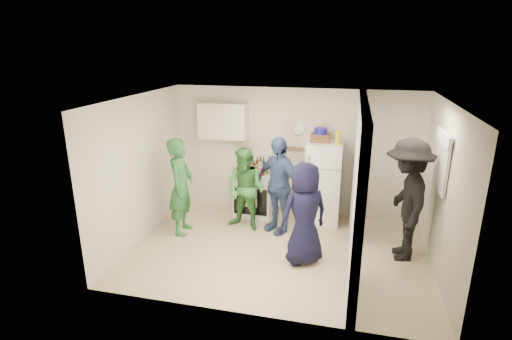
# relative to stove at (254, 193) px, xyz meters

# --- Properties ---
(floor) EXTENTS (4.80, 4.80, 0.00)m
(floor) POSITION_rel_stove_xyz_m (0.74, -1.37, -0.45)
(floor) COLOR #C4B68A
(floor) RESTS_ON ground
(wall_back) EXTENTS (4.80, 0.00, 4.80)m
(wall_back) POSITION_rel_stove_xyz_m (0.74, 0.33, 0.80)
(wall_back) COLOR silver
(wall_back) RESTS_ON floor
(wall_front) EXTENTS (4.80, 0.00, 4.80)m
(wall_front) POSITION_rel_stove_xyz_m (0.74, -3.07, 0.80)
(wall_front) COLOR silver
(wall_front) RESTS_ON floor
(wall_left) EXTENTS (0.00, 3.40, 3.40)m
(wall_left) POSITION_rel_stove_xyz_m (-1.66, -1.37, 0.80)
(wall_left) COLOR silver
(wall_left) RESTS_ON floor
(wall_right) EXTENTS (0.00, 3.40, 3.40)m
(wall_right) POSITION_rel_stove_xyz_m (3.14, -1.37, 0.80)
(wall_right) COLOR silver
(wall_right) RESTS_ON floor
(ceiling) EXTENTS (4.80, 4.80, 0.00)m
(ceiling) POSITION_rel_stove_xyz_m (0.74, -1.37, 2.05)
(ceiling) COLOR white
(ceiling) RESTS_ON wall_back
(partition_pier_back) EXTENTS (0.12, 1.20, 2.50)m
(partition_pier_back) POSITION_rel_stove_xyz_m (1.94, -0.27, 0.80)
(partition_pier_back) COLOR silver
(partition_pier_back) RESTS_ON floor
(partition_pier_front) EXTENTS (0.12, 1.20, 2.50)m
(partition_pier_front) POSITION_rel_stove_xyz_m (1.94, -2.47, 0.80)
(partition_pier_front) COLOR silver
(partition_pier_front) RESTS_ON floor
(partition_header) EXTENTS (0.12, 1.00, 0.40)m
(partition_header) POSITION_rel_stove_xyz_m (1.94, -1.37, 1.85)
(partition_header) COLOR silver
(partition_header) RESTS_ON partition_pier_back
(stove) EXTENTS (0.76, 0.63, 0.90)m
(stove) POSITION_rel_stove_xyz_m (0.00, 0.00, 0.00)
(stove) COLOR white
(stove) RESTS_ON floor
(upper_cabinet) EXTENTS (0.95, 0.34, 0.70)m
(upper_cabinet) POSITION_rel_stove_xyz_m (-0.66, 0.15, 1.40)
(upper_cabinet) COLOR silver
(upper_cabinet) RESTS_ON wall_back
(fridge) EXTENTS (0.64, 0.63, 1.56)m
(fridge) POSITION_rel_stove_xyz_m (1.35, -0.03, 0.33)
(fridge) COLOR white
(fridge) RESTS_ON floor
(wicker_basket) EXTENTS (0.35, 0.25, 0.15)m
(wicker_basket) POSITION_rel_stove_xyz_m (1.25, 0.02, 1.19)
(wicker_basket) COLOR brown
(wicker_basket) RESTS_ON fridge
(blue_bowl) EXTENTS (0.24, 0.24, 0.11)m
(blue_bowl) POSITION_rel_stove_xyz_m (1.25, 0.02, 1.32)
(blue_bowl) COLOR navy
(blue_bowl) RESTS_ON wicker_basket
(yellow_cup_stack_top) EXTENTS (0.09, 0.09, 0.25)m
(yellow_cup_stack_top) POSITION_rel_stove_xyz_m (1.57, -0.13, 1.24)
(yellow_cup_stack_top) COLOR yellow
(yellow_cup_stack_top) RESTS_ON fridge
(wall_clock) EXTENTS (0.22, 0.02, 0.22)m
(wall_clock) POSITION_rel_stove_xyz_m (0.79, 0.31, 1.25)
(wall_clock) COLOR white
(wall_clock) RESTS_ON wall_back
(spice_shelf) EXTENTS (0.35, 0.08, 0.03)m
(spice_shelf) POSITION_rel_stove_xyz_m (0.74, 0.28, 0.90)
(spice_shelf) COLOR olive
(spice_shelf) RESTS_ON wall_back
(nook_window) EXTENTS (0.03, 0.70, 0.80)m
(nook_window) POSITION_rel_stove_xyz_m (3.12, -1.17, 1.20)
(nook_window) COLOR black
(nook_window) RESTS_ON wall_right
(nook_window_frame) EXTENTS (0.04, 0.76, 0.86)m
(nook_window_frame) POSITION_rel_stove_xyz_m (3.11, -1.17, 1.20)
(nook_window_frame) COLOR white
(nook_window_frame) RESTS_ON wall_right
(nook_valance) EXTENTS (0.04, 0.82, 0.18)m
(nook_valance) POSITION_rel_stove_xyz_m (3.08, -1.17, 1.55)
(nook_valance) COLOR white
(nook_valance) RESTS_ON wall_right
(yellow_cup_stack_stove) EXTENTS (0.09, 0.09, 0.25)m
(yellow_cup_stack_stove) POSITION_rel_stove_xyz_m (-0.12, -0.22, 0.58)
(yellow_cup_stack_stove) COLOR yellow
(yellow_cup_stack_stove) RESTS_ON stove
(red_cup) EXTENTS (0.09, 0.09, 0.12)m
(red_cup) POSITION_rel_stove_xyz_m (0.22, -0.20, 0.51)
(red_cup) COLOR #AE2C0B
(red_cup) RESTS_ON stove
(person_green_left) EXTENTS (0.47, 0.67, 1.75)m
(person_green_left) POSITION_rel_stove_xyz_m (-1.07, -1.07, 0.42)
(person_green_left) COLOR #307A40
(person_green_left) RESTS_ON floor
(person_green_center) EXTENTS (0.86, 0.74, 1.53)m
(person_green_center) POSITION_rel_stove_xyz_m (0.01, -0.67, 0.31)
(person_green_center) COLOR #3B873E
(person_green_center) RESTS_ON floor
(person_denim) EXTENTS (1.10, 0.92, 1.77)m
(person_denim) POSITION_rel_stove_xyz_m (0.59, -0.62, 0.43)
(person_denim) COLOR #364476
(person_denim) RESTS_ON floor
(person_navy) EXTENTS (0.95, 0.89, 1.62)m
(person_navy) POSITION_rel_stove_xyz_m (1.18, -1.61, 0.36)
(person_navy) COLOR black
(person_navy) RESTS_ON floor
(person_nook) EXTENTS (0.78, 1.29, 1.95)m
(person_nook) POSITION_rel_stove_xyz_m (2.70, -1.09, 0.53)
(person_nook) COLOR black
(person_nook) RESTS_ON floor
(bottle_a) EXTENTS (0.06, 0.06, 0.26)m
(bottle_a) POSITION_rel_stove_xyz_m (-0.29, 0.13, 0.58)
(bottle_a) COLOR brown
(bottle_a) RESTS_ON stove
(bottle_b) EXTENTS (0.06, 0.06, 0.27)m
(bottle_b) POSITION_rel_stove_xyz_m (-0.16, -0.08, 0.58)
(bottle_b) COLOR #1B5326
(bottle_b) RESTS_ON stove
(bottle_c) EXTENTS (0.06, 0.06, 0.28)m
(bottle_c) POSITION_rel_stove_xyz_m (-0.07, 0.16, 0.59)
(bottle_c) COLOR silver
(bottle_c) RESTS_ON stove
(bottle_d) EXTENTS (0.06, 0.06, 0.24)m
(bottle_d) POSITION_rel_stove_xyz_m (0.01, -0.06, 0.57)
(bottle_d) COLOR #56400F
(bottle_d) RESTS_ON stove
(bottle_e) EXTENTS (0.07, 0.07, 0.25)m
(bottle_e) POSITION_rel_stove_xyz_m (0.08, 0.18, 0.58)
(bottle_e) COLOR #9096A0
(bottle_e) RESTS_ON stove
(bottle_f) EXTENTS (0.06, 0.06, 0.30)m
(bottle_f) POSITION_rel_stove_xyz_m (0.18, 0.01, 0.60)
(bottle_f) COLOR #193513
(bottle_f) RESTS_ON stove
(bottle_g) EXTENTS (0.06, 0.06, 0.29)m
(bottle_g) POSITION_rel_stove_xyz_m (0.28, 0.13, 0.60)
(bottle_g) COLOR olive
(bottle_g) RESTS_ON stove
(bottle_h) EXTENTS (0.06, 0.06, 0.27)m
(bottle_h) POSITION_rel_stove_xyz_m (-0.30, -0.13, 0.59)
(bottle_h) COLOR silver
(bottle_h) RESTS_ON stove
(bottle_i) EXTENTS (0.07, 0.07, 0.26)m
(bottle_i) POSITION_rel_stove_xyz_m (0.04, 0.10, 0.58)
(bottle_i) COLOR #512B0D
(bottle_i) RESTS_ON stove
(bottle_j) EXTENTS (0.07, 0.07, 0.26)m
(bottle_j) POSITION_rel_stove_xyz_m (0.29, -0.10, 0.58)
(bottle_j) COLOR #266623
(bottle_j) RESTS_ON stove
(bottle_k) EXTENTS (0.06, 0.06, 0.29)m
(bottle_k) POSITION_rel_stove_xyz_m (-0.20, 0.03, 0.60)
(bottle_k) COLOR brown
(bottle_k) RESTS_ON stove
(bottle_l) EXTENTS (0.08, 0.08, 0.33)m
(bottle_l) POSITION_rel_stove_xyz_m (0.15, -0.14, 0.61)
(bottle_l) COLOR #9B9EAA
(bottle_l) RESTS_ON stove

